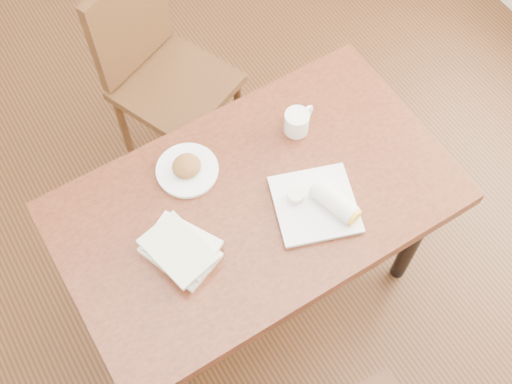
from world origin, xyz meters
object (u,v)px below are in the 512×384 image
coffee_mug (297,121)px  book_stack (180,250)px  table (256,211)px  plate_burrito (321,204)px  chair_far (158,65)px  plate_scone (187,169)px

coffee_mug → book_stack: (-0.56, -0.20, -0.02)m
table → plate_burrito: (0.16, -0.13, 0.11)m
table → book_stack: size_ratio=4.80×
table → chair_far: 0.83m
table → plate_scone: (-0.14, 0.21, 0.11)m
coffee_mug → plate_burrito: size_ratio=0.38×
chair_far → plate_scone: bearing=-106.2°
chair_far → coffee_mug: size_ratio=7.68×
plate_scone → coffee_mug: 0.40m
table → coffee_mug: coffee_mug is taller
table → plate_burrito: 0.24m
chair_far → plate_burrito: bearing=-82.9°
chair_far → book_stack: (-0.34, -0.86, 0.23)m
table → chair_far: size_ratio=1.34×
plate_burrito → plate_scone: bearing=131.3°
table → coffee_mug: size_ratio=10.30×
table → plate_burrito: bearing=-39.8°
coffee_mug → book_stack: 0.59m
chair_far → plate_burrito: size_ratio=2.94×
table → coffee_mug: (0.26, 0.16, 0.13)m
plate_scone → table: bearing=-56.2°
book_stack → coffee_mug: bearing=19.7°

